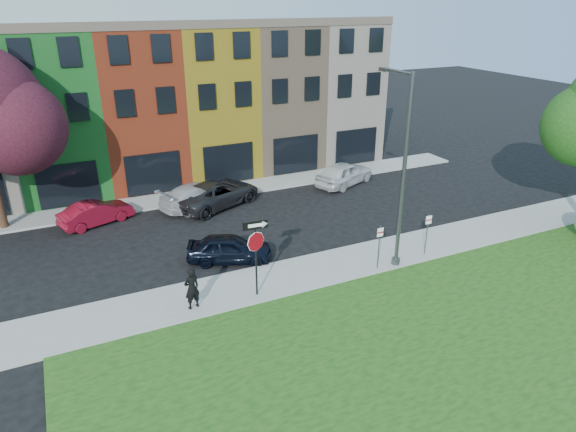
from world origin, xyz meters
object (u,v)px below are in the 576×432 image
street_lamp (401,173)px  man (192,288)px  stop_sign (256,243)px  sedan_near (229,248)px

street_lamp → man: bearing=-179.7°
stop_sign → man: size_ratio=1.89×
stop_sign → sedan_near: 4.00m
stop_sign → man: (-2.72, 0.18, -1.51)m
sedan_near → street_lamp: 8.75m
stop_sign → sedan_near: bearing=95.1°
man → sedan_near: (2.74, 3.36, -0.34)m
sedan_near → street_lamp: size_ratio=0.49×
stop_sign → man: 3.12m
street_lamp → sedan_near: bearing=154.3°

